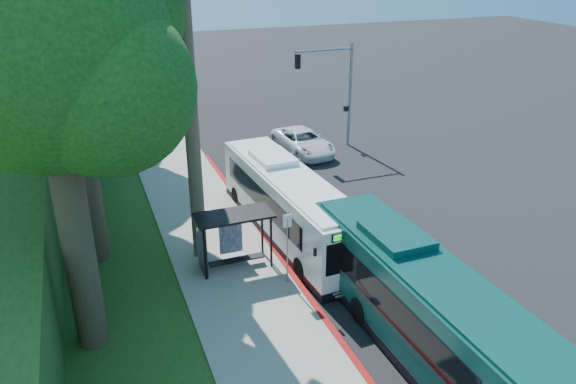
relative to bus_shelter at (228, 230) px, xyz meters
name	(u,v)px	position (x,y,z in m)	size (l,w,h in m)	color
ground	(351,214)	(7.26, 2.86, -1.81)	(140.00, 140.00, 0.00)	black
sidewalk	(212,237)	(-0.04, 2.86, -1.75)	(4.50, 70.00, 0.12)	gray
red_curb	(288,269)	(2.26, -1.14, -1.74)	(0.25, 30.00, 0.13)	maroon
grass_verge	(82,213)	(-5.74, 7.86, -1.78)	(8.00, 70.00, 0.06)	#234719
bus_shelter	(228,230)	(0.00, 0.00, 0.00)	(3.20, 1.51, 2.55)	black
stop_sign_pole	(287,240)	(1.86, -2.14, 0.28)	(0.35, 0.06, 3.17)	gray
traffic_signal_pole	(337,83)	(11.04, 12.86, 2.62)	(4.10, 0.30, 7.00)	gray
tree_6	(50,62)	(-5.65, -3.16, 7.90)	(7.56, 7.20, 13.74)	#382B1E
white_bus	(288,202)	(3.45, 1.95, -0.12)	(3.10, 11.67, 3.44)	white
teal_bus	(423,305)	(4.65, -7.44, -0.05)	(2.80, 12.14, 3.61)	#0A3B37
pickup	(303,142)	(8.52, 12.41, -1.03)	(2.57, 5.57, 1.55)	silver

